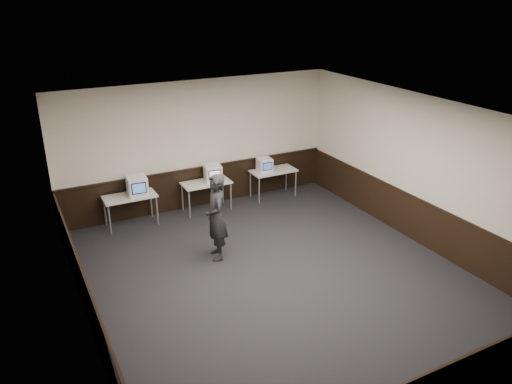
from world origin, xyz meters
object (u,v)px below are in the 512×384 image
desk_left (130,199)px  emac_right (265,165)px  desk_right (273,173)px  emac_left (137,186)px  desk_center (206,185)px  emac_center (213,173)px  person (216,217)px

desk_left → emac_right: size_ratio=2.94×
desk_right → emac_left: (-3.61, -0.02, 0.29)m
desk_left → desk_right: size_ratio=1.00×
emac_left → desk_right: bearing=4.7°
desk_center → emac_center: size_ratio=2.46×
desk_center → emac_left: emac_left is taller
desk_center → person: 2.42m
desk_left → person: (1.19, -2.30, 0.23)m
desk_center → desk_left: bearing=180.0°
emac_right → person: bearing=-130.3°
desk_right → person: size_ratio=0.66×
emac_center → emac_right: size_ratio=1.20×
emac_center → desk_center: bearing=-162.2°
emac_right → person: size_ratio=0.22×
desk_left → person: size_ratio=0.66×
emac_left → emac_center: 1.91m
person → emac_left: bearing=-145.8°
desk_left → desk_center: size_ratio=1.00×
desk_center → emac_right: size_ratio=2.94×
desk_center → desk_right: size_ratio=1.00×
emac_left → person: size_ratio=0.28×
emac_center → person: person is taller
person → desk_center: bearing=173.5°
desk_left → desk_center: same height
desk_center → emac_left: size_ratio=2.36×
emac_left → person: person is taller
desk_center → emac_left: 1.73m
desk_right → person: (-2.61, -2.30, 0.23)m
desk_right → emac_left: size_ratio=2.36×
desk_center → emac_left: bearing=-179.5°
emac_center → person: bearing=-101.6°
emac_left → emac_center: size_ratio=1.04×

